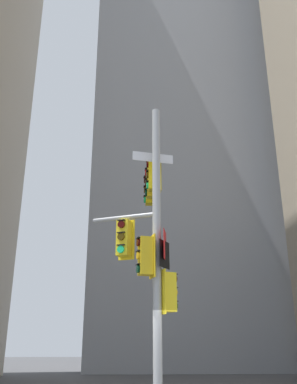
# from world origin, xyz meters

# --- Properties ---
(building_mid_block) EXTENTS (14.60, 14.60, 53.09)m
(building_mid_block) POSITION_xyz_m (3.81, 24.15, 26.55)
(building_mid_block) COLOR #9399A3
(building_mid_block) RESTS_ON ground
(signal_pole_assembly) EXTENTS (2.36, 2.79, 8.32)m
(signal_pole_assembly) POSITION_xyz_m (-0.11, 0.53, 4.80)
(signal_pole_assembly) COLOR #9EA0A3
(signal_pole_assembly) RESTS_ON ground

